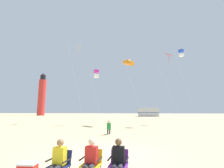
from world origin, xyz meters
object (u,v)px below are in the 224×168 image
spectator_navy_chair (58,160)px  spectator_yellow_chair (90,159)px  kite_tube_orange (128,63)px  rv_van_silver (148,112)px  kite_diamond_gold (79,49)px  kite_box_magenta (96,74)px  lighthouse_distant (42,95)px  camp_chair_yellow (92,161)px  kite_diamond_scarlet (169,57)px  camp_chair_purple (119,162)px  camp_chair_navy (60,163)px  kite_box_blue (181,53)px  kite_flyer_standing (109,127)px  spectator_purple_chair (118,159)px

spectator_navy_chair → spectator_yellow_chair: (0.88, 0.18, 0.00)m
kite_tube_orange → rv_van_silver: 33.01m
spectator_yellow_chair → kite_diamond_gold: size_ratio=0.09×
kite_box_magenta → rv_van_silver: kite_box_magenta is taller
spectator_navy_chair → lighthouse_distant: lighthouse_distant is taller
kite_box_magenta → lighthouse_distant: lighthouse_distant is taller
camp_chair_yellow → spectator_yellow_chair: 0.18m
camp_chair_yellow → rv_van_silver: bearing=88.8°
spectator_yellow_chair → kite_tube_orange: size_ratio=0.12×
kite_diamond_scarlet → kite_diamond_gold: bearing=165.3°
camp_chair_purple → rv_van_silver: size_ratio=0.12×
camp_chair_navy → rv_van_silver: (9.13, 49.90, 0.89)m
kite_box_blue → rv_van_silver: size_ratio=1.79×
kite_diamond_scarlet → kite_box_magenta: bearing=174.3°
rv_van_silver → camp_chair_navy: bearing=-104.0°
kite_box_magenta → spectator_yellow_chair: bearing=-80.1°
kite_box_blue → camp_chair_yellow: bearing=-115.2°
camp_chair_yellow → kite_diamond_scarlet: (6.96, 17.22, 8.65)m
spectator_yellow_chair → kite_flyer_standing: (-0.41, 9.11, 0.00)m
kite_tube_orange → kite_box_blue: (8.68, 3.19, 2.32)m
spectator_purple_chair → rv_van_silver: size_ratio=0.18×
kite_diamond_scarlet → lighthouse_distant: bearing=134.2°
spectator_yellow_chair → kite_box_magenta: (-3.21, 18.38, 6.65)m
camp_chair_purple → rv_van_silver: bearing=88.4°
kite_diamond_gold → kite_diamond_scarlet: size_ratio=1.33×
camp_chair_navy → kite_box_blue: kite_box_blue is taller
spectator_yellow_chair → kite_diamond_gold: (-6.77, 20.97, 11.53)m
kite_flyer_standing → kite_diamond_gold: bearing=-68.0°
camp_chair_yellow → rv_van_silver: rv_van_silver is taller
camp_chair_purple → lighthouse_distant: 66.32m
spectator_purple_chair → kite_diamond_gold: size_ratio=0.09×
rv_van_silver → kite_diamond_scarlet: bearing=-95.9°
spectator_yellow_chair → lighthouse_distant: 66.08m
kite_flyer_standing → kite_diamond_scarlet: kite_diamond_scarlet is taller
spectator_navy_chair → spectator_yellow_chair: size_ratio=1.00×
camp_chair_yellow → kite_diamond_gold: 24.82m
kite_flyer_standing → kite_tube_orange: size_ratio=0.12×
kite_diamond_scarlet → kite_box_blue: size_ratio=0.83×
spectator_navy_chair → lighthouse_distant: size_ratio=0.07×
spectator_purple_chair → lighthouse_distant: bearing=126.6°
kite_flyer_standing → kite_diamond_scarlet: 13.98m
camp_chair_navy → camp_chair_purple: size_ratio=1.00×
camp_chair_navy → kite_box_blue: size_ratio=0.07×
kite_flyer_standing → kite_box_magenta: 11.75m
kite_tube_orange → kite_box_magenta: kite_tube_orange is taller
spectator_yellow_chair → kite_box_magenta: size_ratio=0.15×
camp_chair_purple → camp_chair_navy: bearing=-164.9°
spectator_purple_chair → kite_tube_orange: kite_tube_orange is taller
lighthouse_distant → rv_van_silver: size_ratio=2.56×
camp_chair_purple → kite_box_magenta: size_ratio=0.10×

